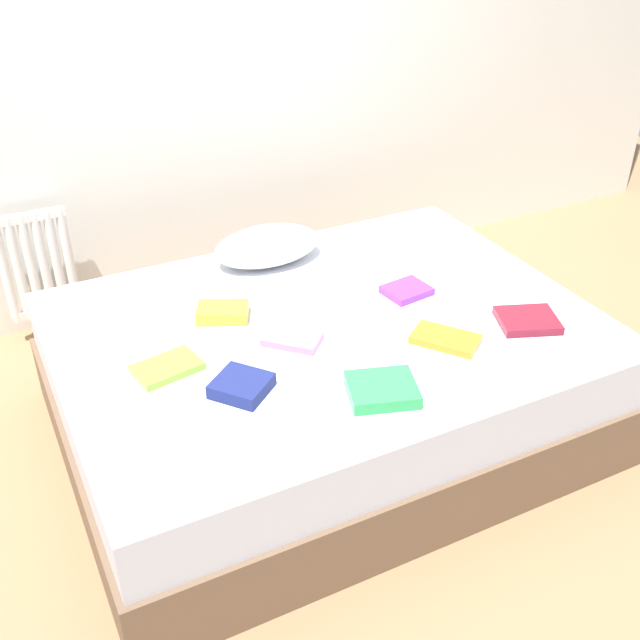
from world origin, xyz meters
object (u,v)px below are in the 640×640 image
Objects in this scene: textbook_pink at (292,339)px; textbook_maroon at (528,320)px; radiator at (38,266)px; textbook_green at (382,390)px; textbook_yellow at (223,312)px; bed at (326,376)px; textbook_orange at (446,339)px; textbook_purple at (407,290)px; textbook_lime at (167,368)px; textbook_navy at (242,386)px; pillow at (266,246)px.

textbook_maroon is at bearing 25.86° from textbook_pink.
radiator is 1.46m from textbook_pink.
textbook_yellow is at bearing 130.83° from textbook_green.
bed is at bearing -4.93° from textbook_yellow.
textbook_orange is at bearing 17.55° from textbook_pink.
textbook_purple is 0.78× the size of textbook_lime.
textbook_navy reaches higher than textbook_orange.
bed is at bearing 66.31° from textbook_pink.
pillow is 1.12m from textbook_maroon.
textbook_pink is 0.56m from textbook_purple.
textbook_navy is at bearing -130.81° from textbook_orange.
textbook_maroon is at bearing -45.28° from radiator.
pillow reaches higher than textbook_yellow.
textbook_lime is at bearing -143.03° from textbook_orange.
radiator is 3.05× the size of textbook_navy.
textbook_yellow is at bearing -61.70° from radiator.
textbook_maroon is at bearing -24.34° from textbook_lime.
pillow is at bearing 119.76° from textbook_pink.
textbook_purple is at bearing 68.73° from textbook_green.
textbook_lime is at bearing -172.46° from textbook_maroon.
radiator is 2.20× the size of textbook_orange.
textbook_purple is 1.01m from textbook_lime.
textbook_purple reaches higher than textbook_lime.
textbook_pink is at bearing -153.73° from textbook_orange.
textbook_purple is at bearing 6.59° from bed.
textbook_lime is (-0.29, -0.24, -0.01)m from textbook_yellow.
radiator is at bearing -178.39° from textbook_orange.
textbook_yellow is at bearing 127.76° from textbook_navy.
textbook_purple is (0.55, 0.11, 0.00)m from textbook_pink.
radiator reaches higher than textbook_orange.
radiator reaches higher than textbook_maroon.
textbook_yellow is at bearing 172.30° from textbook_maroon.
textbook_purple is at bearing 13.64° from textbook_yellow.
textbook_pink is 0.91× the size of textbook_green.
textbook_purple is (0.38, 0.04, 0.27)m from bed.
textbook_purple is 0.90× the size of textbook_yellow.
textbook_lime is (-0.63, -0.04, 0.27)m from bed.
textbook_orange is 1.10× the size of textbook_maroon.
textbook_pink is (-0.17, -0.62, -0.06)m from pillow.
textbook_orange is 0.83m from textbook_yellow.
pillow is at bearing 163.84° from textbook_orange.
radiator is at bearing 163.80° from textbook_pink.
bed is 10.01× the size of textbook_pink.
radiator is 1.10m from pillow.
textbook_pink reaches higher than bed.
bed is 11.61× the size of textbook_purple.
textbook_navy is 0.29m from textbook_lime.
pillow is 0.64m from textbook_purple.
pillow reaches higher than radiator.
textbook_maroon is at bearing -27.95° from bed.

